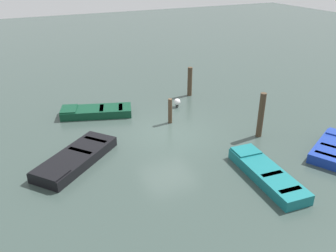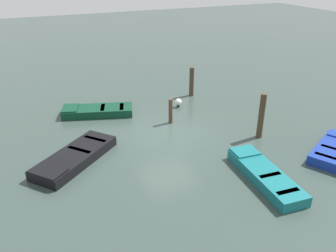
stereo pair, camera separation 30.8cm
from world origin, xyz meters
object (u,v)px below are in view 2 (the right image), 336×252
rowboat_teal (265,175)px  rowboat_blue (335,150)px  mooring_piling_mid_left (171,111)px  mooring_piling_near_right (192,82)px  rowboat_dark_green (97,111)px  rowboat_black (75,157)px  marker_buoy (178,102)px  mooring_piling_far_right (261,116)px

rowboat_teal → rowboat_blue: size_ratio=1.16×
mooring_piling_mid_left → mooring_piling_near_right: mooring_piling_near_right is taller
rowboat_dark_green → rowboat_blue: 11.28m
mooring_piling_mid_left → rowboat_black: bearing=19.9°
rowboat_dark_green → rowboat_blue: same height
rowboat_dark_green → rowboat_blue: (-7.98, 7.97, 0.00)m
rowboat_teal → marker_buoy: 7.47m
rowboat_teal → mooring_piling_mid_left: (1.14, -5.82, 0.41)m
rowboat_black → marker_buoy: marker_buoy is taller
rowboat_blue → marker_buoy: bearing=89.6°
rowboat_blue → mooring_piling_near_right: mooring_piling_near_right is taller
rowboat_black → mooring_piling_mid_left: mooring_piling_mid_left is taller
rowboat_dark_green → mooring_piling_near_right: bearing=-157.0°
rowboat_blue → mooring_piling_near_right: (2.25, -8.50, 0.63)m
rowboat_teal → marker_buoy: bearing=4.0°
rowboat_dark_green → mooring_piling_mid_left: size_ratio=2.98×
rowboat_teal → marker_buoy: (-0.06, -7.47, 0.07)m
mooring_piling_mid_left → marker_buoy: (-1.20, -1.65, -0.34)m
rowboat_teal → rowboat_black: same height
mooring_piling_far_right → mooring_piling_mid_left: bearing=-44.4°
mooring_piling_far_right → mooring_piling_near_right: (0.39, -5.93, -0.19)m
rowboat_blue → marker_buoy: 8.10m
rowboat_teal → mooring_piling_mid_left: bearing=15.5°
rowboat_teal → rowboat_black: 7.30m
marker_buoy → mooring_piling_mid_left: bearing=54.1°
rowboat_black → mooring_piling_mid_left: bearing=159.6°
rowboat_blue → mooring_piling_mid_left: bearing=103.8°
rowboat_black → mooring_piling_mid_left: 5.29m
mooring_piling_far_right → rowboat_dark_green: bearing=-41.5°
rowboat_dark_green → mooring_piling_mid_left: mooring_piling_mid_left is taller
rowboat_teal → mooring_piling_mid_left: 5.94m
rowboat_teal → rowboat_dark_green: (4.20, -8.24, 0.00)m
rowboat_blue → mooring_piling_far_right: mooring_piling_far_right is taller
rowboat_teal → mooring_piling_far_right: 3.52m
rowboat_blue → mooring_piling_near_right: 8.82m
mooring_piling_near_right → mooring_piling_far_right: bearing=93.7°
rowboat_teal → rowboat_dark_green: size_ratio=1.00×
rowboat_black → rowboat_dark_green: bearing=-154.5°
rowboat_blue → rowboat_teal: bearing=156.3°
mooring_piling_mid_left → marker_buoy: mooring_piling_mid_left is taller
rowboat_black → marker_buoy: bearing=168.9°
mooring_piling_mid_left → mooring_piling_far_right: (-3.05, 2.98, 0.41)m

